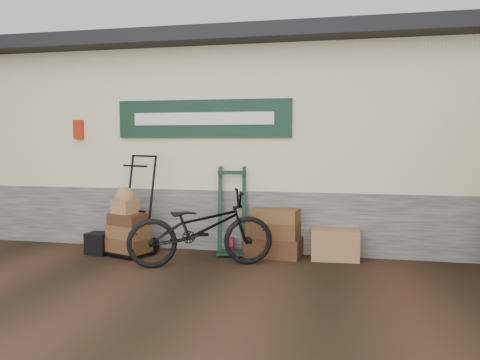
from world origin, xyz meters
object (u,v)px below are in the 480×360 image
Objects in this scene: porter_trolley at (136,204)px; bicycle at (201,224)px; suitcase_stack at (274,232)px; green_barrow at (232,211)px; wicker_hamper at (335,244)px; black_trunk at (99,243)px.

bicycle is at bearing -1.51° from porter_trolley.
suitcase_stack is at bearing -69.99° from bicycle.
wicker_hamper is at bearing -8.13° from green_barrow.
wicker_hamper is at bearing -0.45° from suitcase_stack.
suitcase_stack is (0.62, 0.00, -0.28)m from green_barrow.
suitcase_stack is 2.53m from black_trunk.
porter_trolley is 1.16× the size of green_barrow.
suitcase_stack reaches higher than black_trunk.
black_trunk is (-1.87, -0.43, -0.47)m from green_barrow.
black_trunk is at bearing -170.27° from suitcase_stack.
porter_trolley reaches higher than wicker_hamper.
porter_trolley is at bearing 15.67° from black_trunk.
green_barrow is at bearing 180.00° from suitcase_stack.
wicker_hamper is at bearing 26.33° from porter_trolley.
black_trunk is 0.16× the size of bicycle.
suitcase_stack reaches higher than wicker_hamper.
green_barrow reaches higher than bicycle.
porter_trolley is 2.02m from suitcase_stack.
suitcase_stack is 1.21× the size of wicker_hamper.
green_barrow reaches higher than wicker_hamper.
bicycle is (-0.25, -0.73, -0.08)m from green_barrow.
green_barrow is 0.68m from suitcase_stack.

